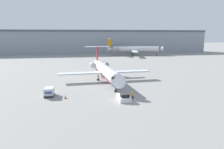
{
  "coord_description": "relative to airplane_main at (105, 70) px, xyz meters",
  "views": [
    {
      "loc": [
        -10.05,
        -42.2,
        13.5
      ],
      "look_at": [
        0.0,
        13.48,
        3.13
      ],
      "focal_mm": 35.0,
      "sensor_mm": 36.0,
      "label": 1
    }
  ],
  "objects": [
    {
      "name": "luggage_cart",
      "position": [
        -14.71,
        -14.1,
        -2.18
      ],
      "size": [
        2.02,
        3.48,
        1.92
      ],
      "color": "#232326",
      "rests_on": "ground"
    },
    {
      "name": "airplane_parked_far_left",
      "position": [
        30.77,
        76.02,
        0.95
      ],
      "size": [
        36.36,
        34.39,
        10.94
      ],
      "color": "silver",
      "rests_on": "ground"
    },
    {
      "name": "pushback_tug",
      "position": [
        0.92,
        -20.09,
        -2.56
      ],
      "size": [
        2.34,
        4.54,
        1.61
      ],
      "color": "silver",
      "rests_on": "ground"
    },
    {
      "name": "ground_plane",
      "position": [
        0.78,
        -20.66,
        -3.14
      ],
      "size": [
        600.0,
        600.0,
        0.0
      ],
      "primitive_type": "plane",
      "color": "gray"
    },
    {
      "name": "worker_near_tug",
      "position": [
        2.96,
        -19.68,
        -2.27
      ],
      "size": [
        0.4,
        0.24,
        1.68
      ],
      "color": "#232838",
      "rests_on": "ground"
    },
    {
      "name": "airplane_main",
      "position": [
        0.0,
        0.0,
        0.0
      ],
      "size": [
        27.4,
        32.36,
        9.41
      ],
      "color": "silver",
      "rests_on": "ground"
    },
    {
      "name": "traffic_cone_left",
      "position": [
        -11.1,
        -16.64,
        -2.78
      ],
      "size": [
        0.62,
        0.62,
        0.75
      ],
      "color": "black",
      "rests_on": "ground"
    },
    {
      "name": "terminal_building",
      "position": [
        0.78,
        99.34,
        5.27
      ],
      "size": [
        180.0,
        16.8,
        16.76
      ],
      "color": "#8C939E",
      "rests_on": "ground"
    }
  ]
}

